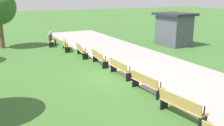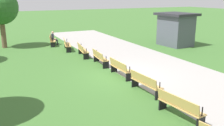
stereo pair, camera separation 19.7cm
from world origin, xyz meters
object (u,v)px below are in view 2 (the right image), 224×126
Objects in this scene: bench_0 at (52,40)px; bench_5 at (145,83)px; bench_1 at (67,44)px; bench_6 at (179,106)px; person_seated at (54,38)px; bench_2 at (82,50)px; bench_4 at (120,68)px; bench_3 at (100,58)px; tree_1 at (0,7)px; kiosk at (176,29)px.

bench_5 is at bearing 20.41° from bench_0.
bench_1 is 12.67m from bench_6.
person_seated is (-15.26, -0.80, 0.16)m from bench_6.
bench_4 is at bearing 11.13° from bench_2.
bench_3 is at bearing 176.29° from bench_5.
person_seated is (-5.11, -0.80, 0.16)m from bench_2.
bench_0 is 15.17m from bench_6.
bench_1 is at bearing -168.88° from bench_3.
bench_1 is 1.01× the size of bench_6.
bench_1 is at bearing 53.20° from tree_1.
bench_4 and bench_5 have the same top height.
bench_4 is (7.59, 0.74, 0.00)m from bench_1.
kiosk reaches higher than bench_4.
bench_1 is 1.02× the size of bench_5.
bench_4 is 5.09m from bench_6.
kiosk is at bearing 67.92° from tree_1.
bench_6 is at bearing 12.99° from bench_1.
bench_4 is at bearing 21.17° from person_seated.
bench_0 is at bearing 78.52° from tree_1.
tree_1 reaches higher than bench_3.
bench_4 is at bearing -61.42° from kiosk.
bench_0 is at bearing 176.27° from bench_6.
bench_2 is 8.57m from kiosk.
tree_1 is (-5.76, -4.75, 2.78)m from bench_2.
bench_3 is at bearing 170.72° from bench_6.
bench_2 is 1.01× the size of bench_3.
bench_5 is 12.77m from person_seated.
bench_3 is at bearing 18.54° from bench_1.
bench_6 is 13.57m from kiosk.
kiosk is at bearing 77.91° from person_seated.
kiosk reaches higher than bench_1.
kiosk is (-0.38, 8.51, 0.94)m from bench_2.
bench_2 is at bearing -176.30° from bench_4.
kiosk is (2.13, 8.92, 0.94)m from bench_1.
bench_0 is 0.59× the size of kiosk.
bench_0 is 5.09m from bench_2.
bench_6 is at bearing -3.70° from bench_4.
person_seated is 0.26× the size of tree_1.
bench_0 is 0.41× the size of tree_1.
person_seated is at bearing -163.69° from bench_2.
bench_3 is 5.09m from bench_5.
bench_6 is at bearing 18.56° from bench_0.
bench_6 is at bearing 1.86° from bench_3.
tree_1 reaches higher than bench_1.
bench_2 is at bearing -170.73° from bench_3.
tree_1 is at bearing -154.89° from bench_4.
bench_3 is (7.52, 1.23, 0.00)m from bench_0.
bench_3 is at bearing 31.07° from tree_1.
bench_6 is (10.15, 0.00, 0.00)m from bench_2.
kiosk is at bearing 130.36° from bench_5.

